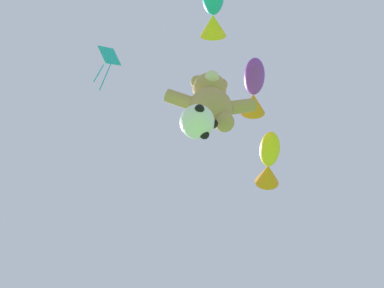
# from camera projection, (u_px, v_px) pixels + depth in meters

# --- Properties ---
(teddy_bear_kite) EXTENTS (2.13, 0.94, 2.17)m
(teddy_bear_kite) POSITION_uv_depth(u_px,v_px,m) (210.00, 101.00, 9.84)
(teddy_bear_kite) COLOR tan
(soccer_ball_kite) EXTENTS (0.78, 0.78, 0.72)m
(soccer_ball_kite) POSITION_uv_depth(u_px,v_px,m) (198.00, 122.00, 8.61)
(soccer_ball_kite) COLOR white
(fish_kite_goldfin) EXTENTS (0.90, 1.84, 0.71)m
(fish_kite_goldfin) POSITION_uv_depth(u_px,v_px,m) (269.00, 162.00, 12.21)
(fish_kite_goldfin) COLOR yellow
(fish_kite_violet) EXTENTS (0.85, 1.66, 0.66)m
(fish_kite_violet) POSITION_uv_depth(u_px,v_px,m) (254.00, 90.00, 11.19)
(fish_kite_violet) COLOR purple
(fish_kite_teal) EXTENTS (0.81, 1.54, 0.65)m
(fish_kite_teal) POSITION_uv_depth(u_px,v_px,m) (213.00, 10.00, 10.15)
(fish_kite_teal) COLOR #19ADB2
(diamond_kite) EXTENTS (0.74, 0.57, 2.79)m
(diamond_kite) POSITION_uv_depth(u_px,v_px,m) (108.00, 61.00, 12.69)
(diamond_kite) COLOR #19ADB2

